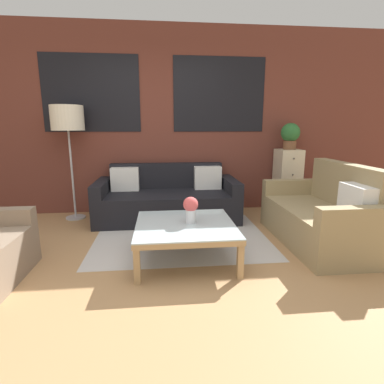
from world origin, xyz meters
The scene contains 10 objects.
ground_plane centered at (0.00, 0.00, 0.00)m, with size 16.00×16.00×0.00m, color #AD7F51.
wall_back_brick centered at (0.00, 2.44, 1.41)m, with size 8.40×0.09×2.80m.
rug centered at (0.27, 1.17, 0.00)m, with size 2.07×1.65×0.00m.
couch_dark centered at (0.13, 1.95, 0.28)m, with size 2.01×0.88×0.78m.
settee_vintage centered at (1.88, 0.81, 0.31)m, with size 0.80×1.56×0.92m.
coffee_table centered at (0.27, 0.53, 0.33)m, with size 0.98×0.98×0.38m.
floor_lamp centered at (-1.23, 2.10, 1.40)m, with size 0.44×0.44×1.61m.
drawer_cabinet centered at (2.02, 2.17, 0.49)m, with size 0.35×0.39×0.98m.
potted_plant centered at (2.02, 2.17, 1.20)m, with size 0.29×0.29×0.40m.
flower_vase centered at (0.33, 0.55, 0.54)m, with size 0.15×0.15×0.27m.
Camera 1 is at (0.04, -2.31, 1.33)m, focal length 28.00 mm.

